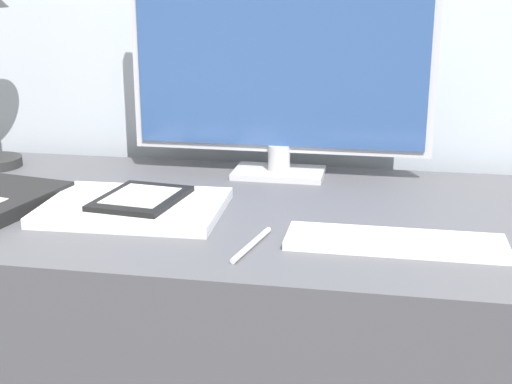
# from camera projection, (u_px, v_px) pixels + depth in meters

# --- Properties ---
(monitor) EXTENTS (0.59, 0.11, 0.40)m
(monitor) POSITION_uv_depth(u_px,v_px,m) (280.00, 70.00, 1.38)
(monitor) COLOR #B7B7BC
(monitor) RESTS_ON desk
(keyboard) EXTENTS (0.32, 0.10, 0.01)m
(keyboard) POSITION_uv_depth(u_px,v_px,m) (395.00, 242.00, 1.06)
(keyboard) COLOR silver
(keyboard) RESTS_ON desk
(laptop) EXTENTS (0.31, 0.23, 0.02)m
(laptop) POSITION_uv_depth(u_px,v_px,m) (134.00, 207.00, 1.21)
(laptop) COLOR silver
(laptop) RESTS_ON desk
(ereader) EXTENTS (0.15, 0.18, 0.01)m
(ereader) POSITION_uv_depth(u_px,v_px,m) (141.00, 198.00, 1.21)
(ereader) COLOR black
(ereader) RESTS_ON laptop
(pen) EXTENTS (0.04, 0.14, 0.01)m
(pen) POSITION_uv_depth(u_px,v_px,m) (252.00, 245.00, 1.05)
(pen) COLOR silver
(pen) RESTS_ON desk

